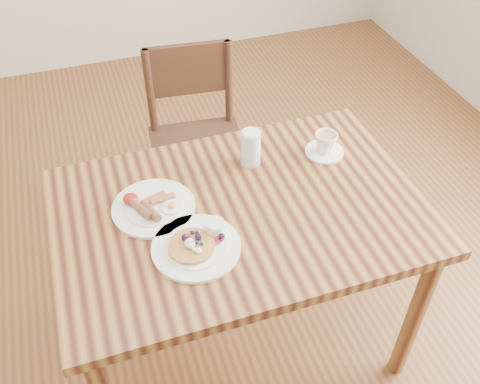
{
  "coord_description": "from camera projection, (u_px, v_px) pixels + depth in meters",
  "views": [
    {
      "loc": [
        -0.4,
        -1.17,
        1.97
      ],
      "look_at": [
        0.0,
        0.0,
        0.82
      ],
      "focal_mm": 40.0,
      "sensor_mm": 36.0,
      "label": 1
    }
  ],
  "objects": [
    {
      "name": "teacup_saucer",
      "position": [
        325.0,
        144.0,
        1.92
      ],
      "size": [
        0.14,
        0.14,
        0.08
      ],
      "color": "white",
      "rests_on": "dining_table"
    },
    {
      "name": "water_glass",
      "position": [
        251.0,
        148.0,
        1.86
      ],
      "size": [
        0.07,
        0.07,
        0.13
      ],
      "primitive_type": "cylinder",
      "color": "silver",
      "rests_on": "dining_table"
    },
    {
      "name": "ground",
      "position": [
        240.0,
        335.0,
        2.25
      ],
      "size": [
        5.0,
        5.0,
        0.0
      ],
      "primitive_type": "plane",
      "color": "brown",
      "rests_on": "ground"
    },
    {
      "name": "dining_table",
      "position": [
        240.0,
        229.0,
        1.8
      ],
      "size": [
        1.2,
        0.8,
        0.75
      ],
      "color": "olive",
      "rests_on": "ground"
    },
    {
      "name": "pancake_plate",
      "position": [
        197.0,
        244.0,
        1.6
      ],
      "size": [
        0.27,
        0.27,
        0.06
      ],
      "color": "white",
      "rests_on": "dining_table"
    },
    {
      "name": "chair_far",
      "position": [
        197.0,
        136.0,
        2.45
      ],
      "size": [
        0.46,
        0.46,
        0.88
      ],
      "rotation": [
        0.0,
        0.0,
        3.04
      ],
      "color": "#402117",
      "rests_on": "ground"
    },
    {
      "name": "breakfast_plate",
      "position": [
        152.0,
        207.0,
        1.72
      ],
      "size": [
        0.27,
        0.27,
        0.04
      ],
      "color": "white",
      "rests_on": "dining_table"
    }
  ]
}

